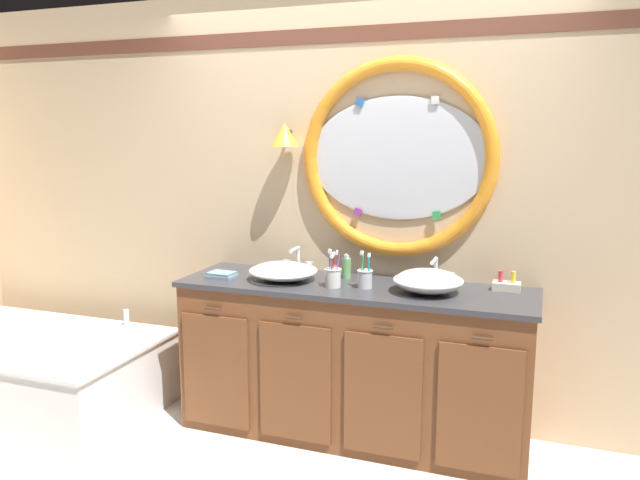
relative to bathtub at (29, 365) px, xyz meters
name	(u,v)px	position (x,y,z in m)	size (l,w,h in m)	color
ground_plane	(326,452)	(1.97, 0.12, -0.30)	(14.00, 14.00, 0.00)	silver
back_wall_assembly	(361,204)	(1.99, 0.70, 1.03)	(6.40, 0.26, 2.60)	#D6B78E
vanity_counter	(353,360)	(2.05, 0.38, 0.16)	(2.03, 0.61, 0.91)	brown
bathtub	(29,365)	(0.00, 0.00, 0.00)	(1.65, 0.98, 0.59)	white
sink_basin_left	(283,271)	(1.62, 0.36, 0.66)	(0.40, 0.40, 0.11)	white
sink_basin_right	(428,281)	(2.47, 0.36, 0.67)	(0.38, 0.38, 0.13)	white
faucet_set_left	(298,262)	(1.62, 0.58, 0.67)	(0.20, 0.15, 0.16)	silver
faucet_set_right	(435,272)	(2.47, 0.58, 0.67)	(0.23, 0.15, 0.15)	silver
toothbrush_holder_left	(333,276)	(1.95, 0.30, 0.67)	(0.10, 0.10, 0.22)	white
toothbrush_holder_right	(365,278)	(2.12, 0.34, 0.67)	(0.09, 0.09, 0.21)	silver
soap_dispenser	(346,268)	(1.96, 0.52, 0.67)	(0.05, 0.06, 0.15)	#6BAD66
folded_hand_towel	(222,275)	(1.25, 0.29, 0.62)	(0.17, 0.13, 0.03)	#7593A8
toiletry_basket	(507,285)	(2.87, 0.55, 0.64)	(0.15, 0.09, 0.11)	beige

